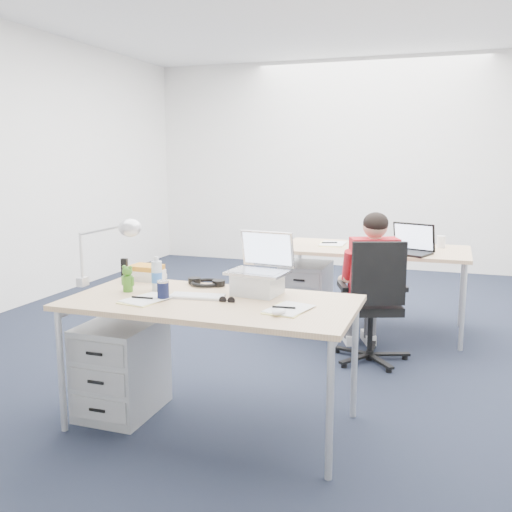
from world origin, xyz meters
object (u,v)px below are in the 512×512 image
(desk_far, at_px, (373,253))
(bear_figurine, at_px, (128,278))
(can_koozie, at_px, (163,290))
(dark_laptop, at_px, (407,238))
(office_chair, at_px, (371,327))
(drawer_pedestal_far, at_px, (306,293))
(book_stack, at_px, (147,272))
(sunglasses, at_px, (227,300))
(desk_lamp, at_px, (100,251))
(drawer_pedestal_near, at_px, (122,367))
(computer_mouse, at_px, (279,312))
(desk_near, at_px, (211,308))
(far_cup, at_px, (441,242))
(wireless_keyboard, at_px, (197,296))
(headphones, at_px, (206,282))
(cordless_phone, at_px, (125,270))
(water_bottle, at_px, (157,274))
(silver_laptop, at_px, (257,264))

(desk_far, bearing_deg, bear_figurine, -118.63)
(can_koozie, distance_m, dark_laptop, 2.30)
(office_chair, height_order, drawer_pedestal_far, office_chair)
(book_stack, height_order, sunglasses, book_stack)
(desk_lamp, xyz_separation_m, dark_laptop, (1.66, 1.84, -0.09))
(desk_far, bearing_deg, drawer_pedestal_near, -118.62)
(computer_mouse, bearing_deg, book_stack, 172.50)
(office_chair, relative_size, computer_mouse, 10.05)
(desk_near, relative_size, far_cup, 15.60)
(office_chair, distance_m, book_stack, 1.71)
(desk_near, bearing_deg, desk_far, 74.08)
(wireless_keyboard, distance_m, sunglasses, 0.21)
(headphones, height_order, cordless_phone, cordless_phone)
(office_chair, xyz_separation_m, far_cup, (0.45, 1.02, 0.52))
(office_chair, bearing_deg, computer_mouse, -120.69)
(cordless_phone, xyz_separation_m, desk_lamp, (-0.04, -0.20, 0.15))
(drawer_pedestal_far, bearing_deg, sunglasses, -87.55)
(sunglasses, bearing_deg, bear_figurine, 173.16)
(desk_lamp, height_order, far_cup, desk_lamp)
(drawer_pedestal_far, height_order, headphones, headphones)
(headphones, relative_size, cordless_phone, 1.70)
(drawer_pedestal_near, distance_m, dark_laptop, 2.50)
(drawer_pedestal_far, relative_size, dark_laptop, 1.55)
(office_chair, distance_m, desk_lamp, 2.05)
(drawer_pedestal_far, distance_m, book_stack, 1.97)
(desk_far, height_order, far_cup, far_cup)
(water_bottle, bearing_deg, sunglasses, -13.69)
(water_bottle, bearing_deg, can_koozie, -52.54)
(computer_mouse, bearing_deg, desk_far, 104.77)
(desk_near, bearing_deg, drawer_pedestal_far, 89.74)
(desk_far, bearing_deg, can_koozie, -111.42)
(drawer_pedestal_near, relative_size, can_koozie, 5.13)
(drawer_pedestal_near, bearing_deg, cordless_phone, 115.12)
(water_bottle, distance_m, bear_figurine, 0.17)
(sunglasses, height_order, dark_laptop, dark_laptop)
(office_chair, bearing_deg, drawer_pedestal_far, 109.90)
(can_koozie, distance_m, sunglasses, 0.37)
(desk_lamp, bearing_deg, water_bottle, -4.45)
(desk_near, height_order, far_cup, far_cup)
(headphones, distance_m, cordless_phone, 0.54)
(bear_figurine, relative_size, dark_laptop, 0.44)
(headphones, bearing_deg, wireless_keyboard, -70.87)
(desk_far, height_order, office_chair, office_chair)
(headphones, bearing_deg, computer_mouse, -34.18)
(office_chair, distance_m, can_koozie, 1.77)
(drawer_pedestal_far, relative_size, headphones, 2.19)
(sunglasses, distance_m, far_cup, 2.58)
(drawer_pedestal_far, distance_m, computer_mouse, 2.41)
(office_chair, bearing_deg, silver_laptop, -135.34)
(drawer_pedestal_near, bearing_deg, silver_laptop, 17.17)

